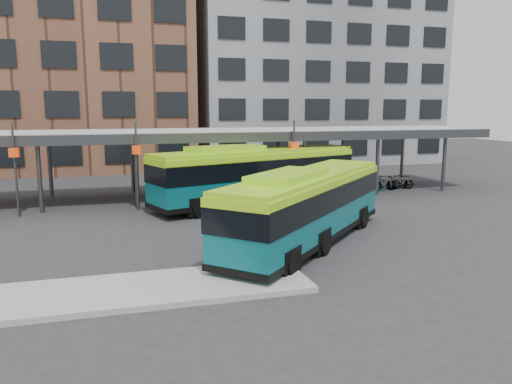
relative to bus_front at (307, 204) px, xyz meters
The scene contains 8 objects.
ground 3.70m from the bus_front, 167.53° to the right, with size 120.00×120.00×0.00m, color #28282B.
boarding_island 9.61m from the bus_front, 156.95° to the right, with size 14.00×3.00×0.18m, color gray.
canopy 12.79m from the bus_front, 105.12° to the left, with size 40.00×6.53×4.80m.
building_brick 35.23m from the bus_front, 112.92° to the left, with size 26.00×14.00×22.00m, color brown.
building_grey 34.81m from the bus_front, 67.79° to the left, with size 24.00×14.00×20.00m, color slate.
bus_front is the anchor object (origin of this frame).
bus_rear 8.73m from the bus_front, 87.43° to the left, with size 12.78×6.65×3.47m.
bike_rack 15.07m from the bus_front, 48.27° to the left, with size 5.63×1.19×1.01m.
Camera 1 is at (-4.34, -17.74, 5.51)m, focal length 35.00 mm.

